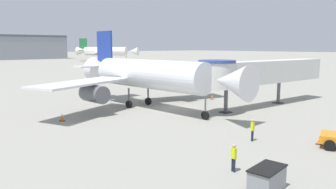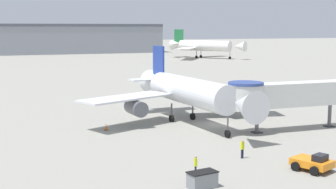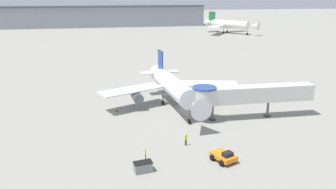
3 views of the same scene
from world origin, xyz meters
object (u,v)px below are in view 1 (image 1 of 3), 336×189
object	(u,v)px
ground_crew_wing_walker	(234,156)
background_jet_green_tail	(104,51)
main_airplane	(146,75)
traffic_cone_port_wing	(62,117)
service_container_gray	(267,179)
ground_crew_marshaller	(253,128)
traffic_cone_starboard_wing	(212,97)
traffic_cone_apron_front	(319,141)
jet_bridge	(259,72)

from	to	relation	value
ground_crew_wing_walker	background_jet_green_tail	size ratio (longest dim) A/B	0.06
main_airplane	traffic_cone_port_wing	distance (m)	11.54
service_container_gray	ground_crew_wing_walker	xyz separation A→B (m)	(0.71, 2.83, 0.36)
main_airplane	background_jet_green_tail	distance (m)	130.41
traffic_cone_port_wing	background_jet_green_tail	xyz separation A→B (m)	(68.60, 117.32, 4.66)
background_jet_green_tail	ground_crew_marshaller	bearing A→B (deg)	-150.63
service_container_gray	traffic_cone_starboard_wing	world-z (taller)	service_container_gray
traffic_cone_port_wing	ground_crew_wing_walker	world-z (taller)	ground_crew_wing_walker
traffic_cone_port_wing	traffic_cone_apron_front	size ratio (longest dim) A/B	1.28
ground_crew_wing_walker	traffic_cone_port_wing	bearing A→B (deg)	-165.26
traffic_cone_port_wing	ground_crew_wing_walker	xyz separation A→B (m)	(2.77, -20.02, 0.63)
service_container_gray	ground_crew_marshaller	xyz separation A→B (m)	(7.06, 6.10, 0.40)
main_airplane	traffic_cone_apron_front	distance (m)	21.37
main_airplane	jet_bridge	world-z (taller)	main_airplane
jet_bridge	traffic_cone_port_wing	size ratio (longest dim) A/B	27.30
jet_bridge	traffic_cone_apron_front	size ratio (longest dim) A/B	34.93
main_airplane	service_container_gray	bearing A→B (deg)	-116.14
traffic_cone_apron_front	background_jet_green_tail	bearing A→B (deg)	67.82
jet_bridge	ground_crew_wing_walker	world-z (taller)	jet_bridge
main_airplane	traffic_cone_port_wing	size ratio (longest dim) A/B	35.66
service_container_gray	traffic_cone_port_wing	bearing A→B (deg)	95.16
service_container_gray	traffic_cone_apron_front	xyz separation A→B (m)	(10.31, 2.22, -0.35)
service_container_gray	background_jet_green_tail	world-z (taller)	background_jet_green_tail
jet_bridge	ground_crew_wing_walker	bearing A→B (deg)	-146.51
traffic_cone_apron_front	ground_crew_marshaller	size ratio (longest dim) A/B	0.35
traffic_cone_starboard_wing	traffic_cone_apron_front	xyz separation A→B (m)	(-9.71, -20.36, -0.03)
jet_bridge	traffic_cone_apron_front	bearing A→B (deg)	-125.96
main_airplane	jet_bridge	xyz separation A→B (m)	(11.14, -8.38, 0.30)
ground_crew_wing_walker	background_jet_green_tail	bearing A→B (deg)	161.24
ground_crew_marshaller	background_jet_green_tail	size ratio (longest dim) A/B	0.06
ground_crew_wing_walker	background_jet_green_tail	world-z (taller)	background_jet_green_tail
service_container_gray	main_airplane	bearing A→B (deg)	69.10
service_container_gray	traffic_cone_port_wing	size ratio (longest dim) A/B	3.10
main_airplane	traffic_cone_port_wing	xyz separation A→B (m)	(-10.92, -0.36, -3.71)
jet_bridge	ground_crew_marshaller	bearing A→B (deg)	-144.43
traffic_cone_port_wing	traffic_cone_apron_front	bearing A→B (deg)	-59.03
traffic_cone_starboard_wing	traffic_cone_port_wing	world-z (taller)	traffic_cone_port_wing
jet_bridge	service_container_gray	bearing A→B (deg)	-141.85
jet_bridge	traffic_cone_port_wing	world-z (taller)	jet_bridge
jet_bridge	traffic_cone_port_wing	bearing A→B (deg)	161.64
traffic_cone_port_wing	background_jet_green_tail	world-z (taller)	background_jet_green_tail
traffic_cone_starboard_wing	ground_crew_marshaller	distance (m)	20.98
service_container_gray	background_jet_green_tail	xyz separation A→B (m)	(66.54, 140.16, 4.39)
traffic_cone_starboard_wing	jet_bridge	bearing A→B (deg)	-90.15
service_container_gray	traffic_cone_starboard_wing	size ratio (longest dim) A/B	3.64
background_jet_green_tail	traffic_cone_starboard_wing	bearing A→B (deg)	-148.29
jet_bridge	background_jet_green_tail	size ratio (longest dim) A/B	0.72
jet_bridge	ground_crew_marshaller	size ratio (longest dim) A/B	12.09
traffic_cone_starboard_wing	background_jet_green_tail	bearing A→B (deg)	68.42
main_airplane	ground_crew_marshaller	size ratio (longest dim) A/B	15.79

